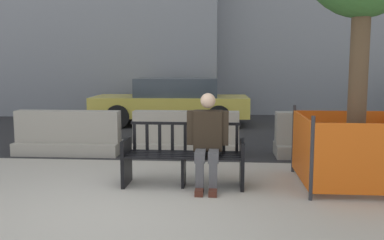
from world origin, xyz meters
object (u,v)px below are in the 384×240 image
at_px(jersey_barrier_centre, 186,137).
at_px(jersey_barrier_right, 330,139).
at_px(jersey_barrier_left, 68,137).
at_px(construction_fence, 355,148).
at_px(street_bench, 184,158).
at_px(car_taxi_near, 173,101).
at_px(seated_person, 208,138).

height_order(jersey_barrier_centre, jersey_barrier_right, same).
distance_m(jersey_barrier_left, construction_fence, 5.16).
relative_size(street_bench, jersey_barrier_right, 0.84).
relative_size(jersey_barrier_right, car_taxi_near, 0.45).
distance_m(street_bench, car_taxi_near, 6.33).
xyz_separation_m(jersey_barrier_left, construction_fence, (4.83, -1.80, 0.20)).
bearing_deg(street_bench, seated_person, -9.69).
relative_size(jersey_barrier_centre, jersey_barrier_left, 1.00).
bearing_deg(jersey_barrier_left, street_bench, -39.25).
distance_m(street_bench, construction_fence, 2.42).
distance_m(jersey_barrier_centre, construction_fence, 3.20).
xyz_separation_m(street_bench, construction_fence, (2.41, 0.18, 0.14)).
xyz_separation_m(seated_person, jersey_barrier_centre, (-0.50, 2.14, -0.35)).
relative_size(street_bench, seated_person, 1.29).
distance_m(seated_person, car_taxi_near, 6.44).
distance_m(jersey_barrier_centre, jersey_barrier_right, 2.68).
bearing_deg(jersey_barrier_centre, car_taxi_near, 100.59).
xyz_separation_m(street_bench, seated_person, (0.34, -0.06, 0.29)).
distance_m(street_bench, jersey_barrier_left, 3.13).
height_order(street_bench, jersey_barrier_right, street_bench).
height_order(street_bench, construction_fence, construction_fence).
xyz_separation_m(street_bench, car_taxi_near, (-0.94, 6.25, 0.28)).
bearing_deg(street_bench, jersey_barrier_left, 140.75).
relative_size(construction_fence, car_taxi_near, 0.34).
bearing_deg(jersey_barrier_centre, seated_person, -76.83).
xyz_separation_m(jersey_barrier_centre, construction_fence, (2.57, -1.90, 0.20)).
bearing_deg(jersey_barrier_left, construction_fence, -20.40).
bearing_deg(car_taxi_near, jersey_barrier_left, -109.13).
bearing_deg(jersey_barrier_right, construction_fence, -93.30).
bearing_deg(jersey_barrier_centre, jersey_barrier_right, -0.06).
bearing_deg(construction_fence, seated_person, -173.34).
height_order(seated_person, jersey_barrier_left, seated_person).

